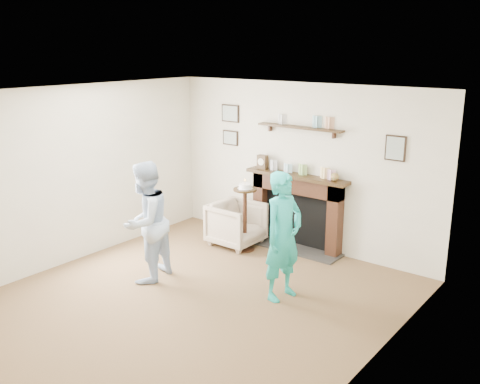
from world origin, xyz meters
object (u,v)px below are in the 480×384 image
(armchair, at_px, (236,244))
(woman, at_px, (282,296))
(man, at_px, (148,279))
(pedestal_table, at_px, (245,207))

(armchair, distance_m, woman, 1.89)
(armchair, height_order, woman, woman)
(armchair, relative_size, man, 0.47)
(pedestal_table, bearing_deg, armchair, 157.38)
(armchair, xyz_separation_m, woman, (1.56, -1.07, 0.00))
(armchair, height_order, man, man)
(woman, relative_size, pedestal_table, 1.43)
(man, distance_m, pedestal_table, 1.81)
(woman, bearing_deg, man, 119.87)
(armchair, xyz_separation_m, man, (-0.14, -1.73, 0.00))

